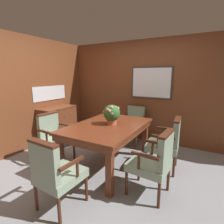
# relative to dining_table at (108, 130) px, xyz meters

# --- Properties ---
(ground_plane) EXTENTS (14.00, 14.00, 0.00)m
(ground_plane) POSITION_rel_dining_table_xyz_m (-0.03, -0.21, -0.68)
(ground_plane) COLOR gray
(wall_back) EXTENTS (7.20, 0.08, 2.45)m
(wall_back) POSITION_rel_dining_table_xyz_m (-0.03, 1.58, 0.55)
(wall_back) COLOR brown
(wall_back) RESTS_ON ground_plane
(wall_left) EXTENTS (0.08, 7.20, 2.45)m
(wall_left) POSITION_rel_dining_table_xyz_m (-1.94, -0.21, 0.55)
(wall_left) COLOR brown
(wall_left) RESTS_ON ground_plane
(dining_table) EXTENTS (1.11, 1.64, 0.77)m
(dining_table) POSITION_rel_dining_table_xyz_m (0.00, 0.00, 0.00)
(dining_table) COLOR maroon
(dining_table) RESTS_ON ground_plane
(chair_right_near) EXTENTS (0.55, 0.54, 0.93)m
(chair_right_near) POSITION_rel_dining_table_xyz_m (0.95, -0.40, -0.17)
(chair_right_near) COLOR #472314
(chair_right_near) RESTS_ON ground_plane
(chair_head_far) EXTENTS (0.53, 0.54, 0.93)m
(chair_head_far) POSITION_rel_dining_table_xyz_m (-0.01, 1.22, -0.17)
(chair_head_far) COLOR #472314
(chair_head_far) RESTS_ON ground_plane
(chair_left_near) EXTENTS (0.54, 0.54, 0.93)m
(chair_left_near) POSITION_rel_dining_table_xyz_m (-0.97, -0.36, -0.17)
(chair_left_near) COLOR #472314
(chair_left_near) RESTS_ON ground_plane
(chair_right_far) EXTENTS (0.56, 0.55, 0.93)m
(chair_right_far) POSITION_rel_dining_table_xyz_m (0.96, 0.38, -0.17)
(chair_right_far) COLOR #472314
(chair_right_far) RESTS_ON ground_plane
(chair_head_near) EXTENTS (0.53, 0.54, 0.93)m
(chair_head_near) POSITION_rel_dining_table_xyz_m (0.01, -1.24, -0.17)
(chair_head_near) COLOR #472314
(chair_head_near) RESTS_ON ground_plane
(potted_plant) EXTENTS (0.29, 0.30, 0.35)m
(potted_plant) POSITION_rel_dining_table_xyz_m (0.04, 0.06, 0.29)
(potted_plant) COLOR #B2603D
(potted_plant) RESTS_ON dining_table
(sideboard_cabinet) EXTENTS (0.46, 0.92, 0.87)m
(sideboard_cabinet) POSITION_rel_dining_table_xyz_m (-1.69, 0.43, -0.24)
(sideboard_cabinet) COLOR brown
(sideboard_cabinet) RESTS_ON ground_plane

